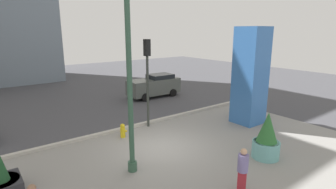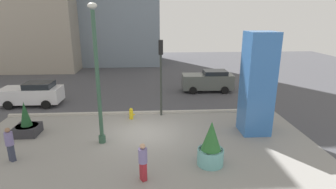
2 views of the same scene
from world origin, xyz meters
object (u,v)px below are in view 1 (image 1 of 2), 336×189
fire_hydrant (123,131)px  traffic_light_corner (147,69)px  potted_plant_by_pillar (267,139)px  pedestrian_by_curb (243,169)px  lamp_post (130,87)px  art_pillar_blue (250,76)px  potted_plant_near_left (0,178)px  car_passing_lane (154,86)px

fire_hydrant → traffic_light_corner: 3.59m
potted_plant_by_pillar → pedestrian_by_curb: potted_plant_by_pillar is taller
potted_plant_by_pillar → fire_hydrant: bearing=124.0°
lamp_post → potted_plant_by_pillar: 6.31m
traffic_light_corner → pedestrian_by_curb: traffic_light_corner is taller
potted_plant_by_pillar → fire_hydrant: potted_plant_by_pillar is taller
art_pillar_blue → potted_plant_near_left: art_pillar_blue is taller
fire_hydrant → potted_plant_near_left: bearing=-160.3°
traffic_light_corner → pedestrian_by_curb: 7.85m
lamp_post → potted_plant_near_left: size_ratio=3.60×
potted_plant_by_pillar → pedestrian_by_curb: size_ratio=1.26×
potted_plant_near_left → pedestrian_by_curb: 8.15m
lamp_post → car_passing_lane: lamp_post is taller
potted_plant_near_left → art_pillar_blue: bearing=-1.8°
potted_plant_near_left → car_passing_lane: (11.90, 8.29, 0.30)m
lamp_post → potted_plant_by_pillar: (5.21, -2.51, -2.53)m
potted_plant_near_left → pedestrian_by_curb: size_ratio=1.19×
art_pillar_blue → traffic_light_corner: art_pillar_blue is taller
potted_plant_by_pillar → fire_hydrant: size_ratio=2.77×
potted_plant_near_left → car_passing_lane: bearing=34.9°
potted_plant_near_left → traffic_light_corner: 8.46m
traffic_light_corner → car_passing_lane: size_ratio=1.13×
lamp_post → potted_plant_near_left: bearing=163.8°
car_passing_lane → pedestrian_by_curb: bearing=-112.1°
potted_plant_near_left → fire_hydrant: (5.64, 2.02, -0.27)m
art_pillar_blue → potted_plant_by_pillar: (-3.21, -3.37, -1.93)m
fire_hydrant → potted_plant_by_pillar: bearing=-56.0°
lamp_post → car_passing_lane: bearing=51.6°
lamp_post → pedestrian_by_curb: size_ratio=4.27×
traffic_light_corner → car_passing_lane: (4.31, 5.69, -2.39)m
lamp_post → potted_plant_near_left: 5.30m
potted_plant_by_pillar → car_passing_lane: potted_plant_by_pillar is taller
art_pillar_blue → pedestrian_by_curb: (-6.18, -4.39, -1.91)m
potted_plant_near_left → traffic_light_corner: bearing=18.9°
potted_plant_by_pillar → pedestrian_by_curb: 3.14m
potted_plant_near_left → traffic_light_corner: size_ratio=0.39×
lamp_post → traffic_light_corner: 5.05m
potted_plant_near_left → traffic_light_corner: (7.59, 2.60, 2.69)m
lamp_post → fire_hydrant: lamp_post is taller
art_pillar_blue → potted_plant_by_pillar: art_pillar_blue is taller
lamp_post → pedestrian_by_curb: bearing=-57.6°
art_pillar_blue → traffic_light_corner: size_ratio=1.14×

